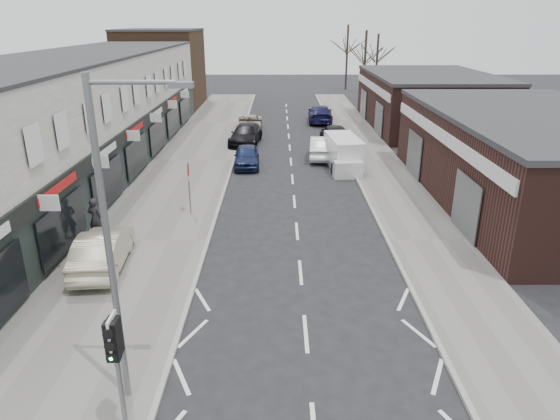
{
  "coord_description": "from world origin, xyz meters",
  "views": [
    {
      "loc": [
        -0.83,
        -11.07,
        9.1
      ],
      "look_at": [
        -0.79,
        5.92,
        2.6
      ],
      "focal_mm": 32.0,
      "sensor_mm": 36.0,
      "label": 1
    }
  ],
  "objects_px": {
    "sedan_on_pavement": "(103,250)",
    "parked_car_right_c": "(320,114)",
    "white_van": "(344,153)",
    "parked_car_right_b": "(335,134)",
    "pedestrian": "(95,218)",
    "parked_car_right_a": "(322,147)",
    "parked_car_left_b": "(246,134)",
    "parked_car_left_a": "(247,156)",
    "street_lamp": "(114,233)",
    "traffic_light": "(115,348)",
    "parked_car_left_c": "(249,123)",
    "warning_sign": "(189,173)"
  },
  "relations": [
    {
      "from": "street_lamp",
      "to": "parked_car_left_b",
      "type": "relative_size",
      "value": 1.54
    },
    {
      "from": "sedan_on_pavement",
      "to": "parked_car_right_c",
      "type": "height_order",
      "value": "sedan_on_pavement"
    },
    {
      "from": "white_van",
      "to": "sedan_on_pavement",
      "type": "bearing_deg",
      "value": -133.28
    },
    {
      "from": "parked_car_right_c",
      "to": "street_lamp",
      "type": "bearing_deg",
      "value": 80.93
    },
    {
      "from": "parked_car_left_c",
      "to": "parked_car_right_c",
      "type": "distance_m",
      "value": 7.48
    },
    {
      "from": "white_van",
      "to": "parked_car_left_b",
      "type": "distance_m",
      "value": 9.48
    },
    {
      "from": "pedestrian",
      "to": "parked_car_left_c",
      "type": "bearing_deg",
      "value": -86.71
    },
    {
      "from": "traffic_light",
      "to": "parked_car_left_b",
      "type": "xyz_separation_m",
      "value": [
        1.0,
        29.22,
        -1.66
      ]
    },
    {
      "from": "parked_car_left_b",
      "to": "parked_car_right_a",
      "type": "bearing_deg",
      "value": -30.94
    },
    {
      "from": "parked_car_left_b",
      "to": "parked_car_right_b",
      "type": "xyz_separation_m",
      "value": [
        6.9,
        -0.29,
        0.06
      ]
    },
    {
      "from": "street_lamp",
      "to": "sedan_on_pavement",
      "type": "relative_size",
      "value": 1.78
    },
    {
      "from": "parked_car_left_a",
      "to": "parked_car_right_c",
      "type": "distance_m",
      "value": 16.38
    },
    {
      "from": "traffic_light",
      "to": "parked_car_right_c",
      "type": "distance_m",
      "value": 38.87
    },
    {
      "from": "street_lamp",
      "to": "parked_car_left_a",
      "type": "height_order",
      "value": "street_lamp"
    },
    {
      "from": "parked_car_left_a",
      "to": "sedan_on_pavement",
      "type": "bearing_deg",
      "value": -110.04
    },
    {
      "from": "parked_car_left_a",
      "to": "pedestrian",
      "type": "bearing_deg",
      "value": -118.52
    },
    {
      "from": "street_lamp",
      "to": "parked_car_right_a",
      "type": "distance_m",
      "value": 25.03
    },
    {
      "from": "street_lamp",
      "to": "parked_car_right_b",
      "type": "distance_m",
      "value": 29.09
    },
    {
      "from": "white_van",
      "to": "parked_car_right_b",
      "type": "height_order",
      "value": "white_van"
    },
    {
      "from": "white_van",
      "to": "parked_car_left_a",
      "type": "relative_size",
      "value": 1.31
    },
    {
      "from": "street_lamp",
      "to": "warning_sign",
      "type": "height_order",
      "value": "street_lamp"
    },
    {
      "from": "parked_car_left_c",
      "to": "parked_car_right_b",
      "type": "distance_m",
      "value": 8.8
    },
    {
      "from": "traffic_light",
      "to": "parked_car_right_b",
      "type": "height_order",
      "value": "traffic_light"
    },
    {
      "from": "white_van",
      "to": "parked_car_right_b",
      "type": "distance_m",
      "value": 6.31
    },
    {
      "from": "warning_sign",
      "to": "parked_car_right_c",
      "type": "relative_size",
      "value": 0.5
    },
    {
      "from": "traffic_light",
      "to": "parked_car_right_c",
      "type": "height_order",
      "value": "traffic_light"
    },
    {
      "from": "white_van",
      "to": "pedestrian",
      "type": "xyz_separation_m",
      "value": [
        -12.17,
        -11.64,
        0.12
      ]
    },
    {
      "from": "sedan_on_pavement",
      "to": "parked_car_right_b",
      "type": "distance_m",
      "value": 23.47
    },
    {
      "from": "parked_car_left_a",
      "to": "parked_car_left_b",
      "type": "distance_m",
      "value": 6.36
    },
    {
      "from": "white_van",
      "to": "sedan_on_pavement",
      "type": "distance_m",
      "value": 18.09
    },
    {
      "from": "street_lamp",
      "to": "parked_car_left_b",
      "type": "height_order",
      "value": "street_lamp"
    },
    {
      "from": "pedestrian",
      "to": "parked_car_left_c",
      "type": "xyz_separation_m",
      "value": [
        5.37,
        23.41,
        -0.43
      ]
    },
    {
      "from": "street_lamp",
      "to": "parked_car_right_b",
      "type": "xyz_separation_m",
      "value": [
        8.03,
        27.71,
        -3.8
      ]
    },
    {
      "from": "pedestrian",
      "to": "parked_car_right_a",
      "type": "height_order",
      "value": "pedestrian"
    },
    {
      "from": "traffic_light",
      "to": "white_van",
      "type": "bearing_deg",
      "value": 70.97
    },
    {
      "from": "white_van",
      "to": "parked_car_left_b",
      "type": "xyz_separation_m",
      "value": [
        -6.8,
        6.61,
        -0.19
      ]
    },
    {
      "from": "parked_car_right_a",
      "to": "parked_car_right_c",
      "type": "xyz_separation_m",
      "value": [
        0.88,
        13.09,
        0.02
      ]
    },
    {
      "from": "white_van",
      "to": "parked_car_right_b",
      "type": "relative_size",
      "value": 1.1
    },
    {
      "from": "sedan_on_pavement",
      "to": "pedestrian",
      "type": "xyz_separation_m",
      "value": [
        -1.19,
        2.73,
        0.2
      ]
    },
    {
      "from": "traffic_light",
      "to": "parked_car_right_a",
      "type": "distance_m",
      "value": 25.92
    },
    {
      "from": "parked_car_right_b",
      "to": "parked_car_left_a",
      "type": "bearing_deg",
      "value": 40.91
    },
    {
      "from": "warning_sign",
      "to": "pedestrian",
      "type": "height_order",
      "value": "warning_sign"
    },
    {
      "from": "pedestrian",
      "to": "parked_car_left_c",
      "type": "distance_m",
      "value": 24.02
    },
    {
      "from": "parked_car_right_a",
      "to": "parked_car_right_b",
      "type": "xyz_separation_m",
      "value": [
        1.3,
        3.9,
        0.05
      ]
    },
    {
      "from": "warning_sign",
      "to": "sedan_on_pavement",
      "type": "relative_size",
      "value": 0.6
    },
    {
      "from": "parked_car_right_b",
      "to": "warning_sign",
      "type": "bearing_deg",
      "value": 57.6
    },
    {
      "from": "parked_car_left_c",
      "to": "parked_car_right_c",
      "type": "height_order",
      "value": "parked_car_right_c"
    },
    {
      "from": "sedan_on_pavement",
      "to": "parked_car_left_a",
      "type": "distance_m",
      "value": 15.36
    },
    {
      "from": "parked_car_left_c",
      "to": "white_van",
      "type": "bearing_deg",
      "value": -60.33
    },
    {
      "from": "parked_car_left_a",
      "to": "parked_car_right_a",
      "type": "xyz_separation_m",
      "value": [
        5.15,
        2.14,
        0.08
      ]
    }
  ]
}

